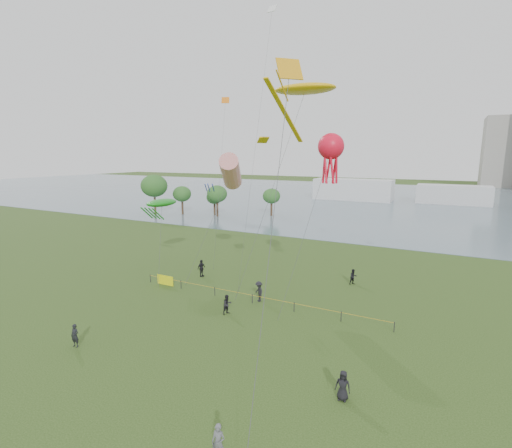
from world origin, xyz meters
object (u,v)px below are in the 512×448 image
at_px(kite_flyer, 218,442).
at_px(kite_octopus, 331,148).
at_px(kite_stingray, 304,90).
at_px(fence, 196,286).

bearing_deg(kite_flyer, kite_octopus, 84.26).
relative_size(kite_flyer, kite_stingray, 0.09).
height_order(kite_flyer, kite_octopus, kite_octopus).
relative_size(fence, kite_stingray, 1.27).
xyz_separation_m(fence, kite_stingray, (9.25, 3.62, 17.95)).
bearing_deg(fence, kite_octopus, 6.37).
bearing_deg(kite_octopus, fence, -176.51).
distance_m(kite_flyer, kite_octopus, 21.52).
bearing_deg(kite_octopus, kite_flyer, -91.21).
height_order(kite_flyer, kite_stingray, kite_stingray).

